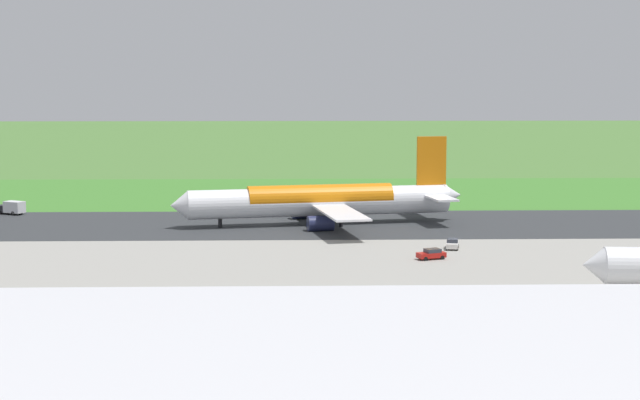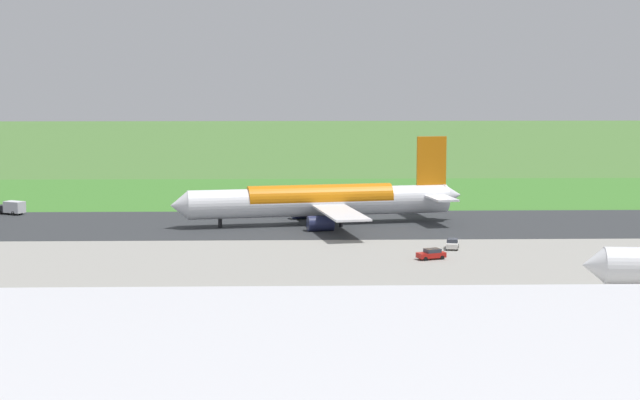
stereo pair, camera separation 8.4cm
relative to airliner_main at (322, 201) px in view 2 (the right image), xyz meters
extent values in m
plane|color=#477233|center=(10.22, 0.07, -4.35)|extent=(800.00, 800.00, 0.00)
cube|color=#2D3033|center=(10.22, 0.07, -4.32)|extent=(600.00, 35.07, 0.06)
cube|color=gray|center=(10.22, 69.28, -4.33)|extent=(440.00, 110.00, 0.05)
cube|color=#3C782B|center=(10.22, -39.54, -4.33)|extent=(600.00, 80.00, 0.04)
cylinder|color=white|center=(0.37, 0.07, -0.15)|extent=(48.15, 13.73, 5.20)
cone|color=white|center=(25.46, 4.64, -0.15)|extent=(3.84, 5.40, 4.94)
cone|color=white|center=(-24.42, -4.45, 0.45)|extent=(4.24, 4.98, 4.42)
cube|color=orange|center=(-20.40, -3.72, 6.95)|extent=(5.60, 1.50, 9.00)
cube|color=white|center=(-21.39, 1.69, 0.65)|extent=(5.55, 9.57, 0.36)
cube|color=white|center=(-19.42, -9.13, 0.65)|extent=(5.55, 9.57, 0.36)
cube|color=white|center=(-2.58, 10.71, -0.55)|extent=(9.85, 22.72, 0.35)
cube|color=white|center=(1.36, -10.93, -0.55)|extent=(9.85, 22.72, 0.35)
cylinder|color=#23284C|center=(0.50, 7.72, -3.03)|extent=(4.93, 3.56, 2.80)
cylinder|color=#23284C|center=(3.19, -7.04, -3.03)|extent=(4.93, 3.56, 2.80)
cylinder|color=black|center=(18.32, 3.34, -2.64)|extent=(0.70, 0.70, 3.42)
cylinder|color=black|center=(-3.30, 3.46, -2.64)|extent=(0.70, 0.70, 3.42)
cylinder|color=black|center=(-1.86, -4.41, -2.64)|extent=(0.70, 0.70, 3.42)
cylinder|color=orange|center=(0.37, 0.07, 0.37)|extent=(26.91, 9.88, 5.23)
cone|color=white|center=(-31.95, 59.42, -0.63)|extent=(3.11, 4.64, 4.38)
cube|color=silver|center=(-19.66, 26.50, -3.66)|extent=(2.58, 4.47, 0.75)
cube|color=#2D333D|center=(-19.69, 26.30, -3.01)|extent=(2.09, 2.49, 0.55)
cylinder|color=black|center=(-20.22, 28.04, -4.03)|extent=(0.34, 0.67, 0.64)
cylinder|color=black|center=(-18.55, 27.71, -4.03)|extent=(0.34, 0.67, 0.64)
cylinder|color=black|center=(-20.76, 25.29, -4.03)|extent=(0.34, 0.67, 0.64)
cylinder|color=black|center=(-19.09, 24.96, -4.03)|extent=(0.34, 0.67, 0.64)
cube|color=black|center=(61.96, -15.47, -3.25)|extent=(2.98, 2.98, 1.30)
cube|color=silver|center=(59.49, -14.15, -2.80)|extent=(4.44, 3.82, 2.20)
cylinder|color=black|center=(62.43, -14.59, -3.90)|extent=(0.94, 0.69, 0.90)
cylinder|color=black|center=(61.49, -16.35, -3.90)|extent=(0.94, 0.69, 0.90)
cylinder|color=black|center=(59.43, -12.99, -3.90)|extent=(0.94, 0.69, 0.90)
cylinder|color=black|center=(58.49, -14.75, -3.90)|extent=(0.94, 0.69, 0.90)
cube|color=#B21914|center=(-15.11, 35.33, -3.66)|extent=(4.56, 3.16, 0.75)
cube|color=#2D333D|center=(-15.29, 35.26, -3.01)|extent=(2.66, 2.36, 0.55)
cylinder|color=black|center=(-14.09, 36.62, -4.03)|extent=(0.68, 0.43, 0.64)
cylinder|color=black|center=(-13.50, 35.02, -4.03)|extent=(0.68, 0.43, 0.64)
cylinder|color=black|center=(-16.72, 35.63, -4.03)|extent=(0.68, 0.43, 0.64)
cylinder|color=black|center=(-16.12, 34.04, -4.03)|extent=(0.68, 0.43, 0.64)
cylinder|color=slate|center=(3.97, -38.41, -3.43)|extent=(0.10, 0.10, 1.85)
cube|color=red|center=(3.97, -38.43, -2.20)|extent=(0.60, 0.04, 0.60)
cone|color=orange|center=(9.66, -40.86, -4.08)|extent=(0.40, 0.40, 0.55)
camera|label=1|loc=(5.48, 181.57, 23.05)|focal=56.59mm
camera|label=2|loc=(5.40, 181.57, 23.05)|focal=56.59mm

